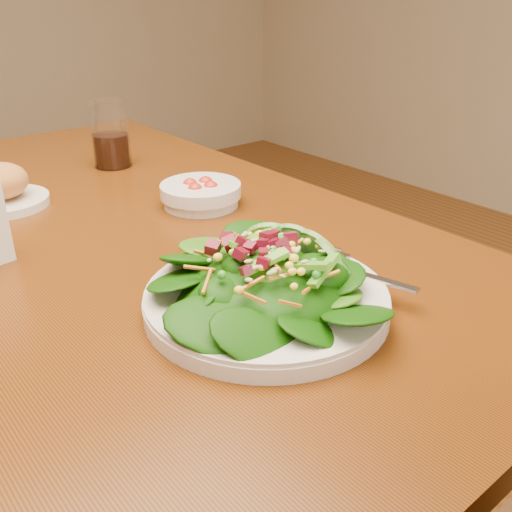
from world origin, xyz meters
The scene contains 5 objects.
dining_table centered at (0.00, 0.00, 0.65)m, with size 0.90×1.40×0.75m.
salad_plate centered at (0.08, -0.37, 0.78)m, with size 0.31×0.30×0.09m.
bread_plate centered at (-0.07, 0.20, 0.78)m, with size 0.16×0.16×0.08m.
tomato_bowl centered at (0.21, -0.02, 0.77)m, with size 0.15×0.15×0.05m.
drinking_glass centered at (0.20, 0.30, 0.81)m, with size 0.08×0.08×0.14m.
Camera 1 is at (-0.33, -0.84, 1.12)m, focal length 40.00 mm.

